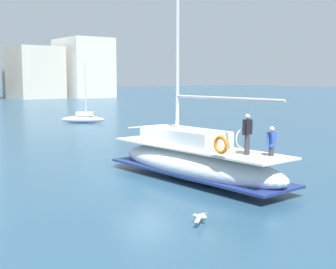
{
  "coord_description": "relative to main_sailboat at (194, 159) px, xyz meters",
  "views": [
    {
      "loc": [
        -11.31,
        -17.16,
        4.38
      ],
      "look_at": [
        1.26,
        0.04,
        1.8
      ],
      "focal_mm": 49.64,
      "sensor_mm": 36.0,
      "label": 1
    }
  ],
  "objects": [
    {
      "name": "ground_plane",
      "position": [
        -1.25,
        1.89,
        -0.91
      ],
      "size": [
        400.0,
        400.0,
        0.0
      ],
      "primitive_type": "plane",
      "color": "#284C66"
    },
    {
      "name": "seagull",
      "position": [
        -3.74,
        -4.87,
        -0.67
      ],
      "size": [
        0.95,
        0.7,
        0.17
      ],
      "color": "silver",
      "rests_on": "ground"
    },
    {
      "name": "moored_catamaran",
      "position": [
        7.63,
        26.59,
        -0.43
      ],
      "size": [
        4.0,
        3.43,
        5.94
      ],
      "color": "silver",
      "rests_on": "ground"
    },
    {
      "name": "main_sailboat",
      "position": [
        0.0,
        0.0,
        0.0
      ],
      "size": [
        2.97,
        9.72,
        13.24
      ],
      "color": "silver",
      "rests_on": "ground"
    }
  ]
}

